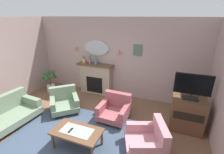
% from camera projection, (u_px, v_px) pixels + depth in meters
% --- Properties ---
extents(floor, '(7.00, 6.59, 0.10)m').
position_uv_depth(floor, '(73.00, 146.00, 3.74)').
color(floor, brown).
rests_on(floor, ground).
extents(wall_back, '(7.00, 0.10, 2.78)m').
position_uv_depth(wall_back, '(115.00, 58.00, 5.69)').
color(wall_back, '#B29993').
rests_on(wall_back, ground).
extents(patterned_rug, '(3.20, 2.40, 0.01)m').
position_uv_depth(patterned_rug, '(77.00, 139.00, 3.89)').
color(patterned_rug, '#38475B').
rests_on(patterned_rug, ground).
extents(fireplace, '(1.36, 0.36, 1.16)m').
position_uv_depth(fireplace, '(96.00, 79.00, 6.02)').
color(fireplace, tan).
rests_on(fireplace, ground).
extents(mantel_vase_centre, '(0.11, 0.11, 0.33)m').
position_uv_depth(mantel_vase_centre, '(84.00, 59.00, 5.88)').
color(mantel_vase_centre, tan).
rests_on(mantel_vase_centre, fireplace).
extents(mantel_vase_right, '(0.10, 0.10, 0.36)m').
position_uv_depth(mantel_vase_right, '(90.00, 58.00, 5.78)').
color(mantel_vase_right, '#9E6084').
rests_on(mantel_vase_right, fireplace).
extents(mantel_vase_left, '(0.13, 0.13, 0.33)m').
position_uv_depth(mantel_vase_left, '(96.00, 60.00, 5.72)').
color(mantel_vase_left, '#4C7093').
rests_on(mantel_vase_left, fireplace).
extents(wall_mirror, '(0.96, 0.06, 0.56)m').
position_uv_depth(wall_mirror, '(96.00, 48.00, 5.73)').
color(wall_mirror, '#B2BCC6').
extents(wall_sconce_left, '(0.14, 0.14, 0.14)m').
position_uv_depth(wall_sconce_left, '(75.00, 48.00, 5.99)').
color(wall_sconce_left, '#D17066').
extents(wall_sconce_right, '(0.14, 0.14, 0.14)m').
position_uv_depth(wall_sconce_right, '(118.00, 52.00, 5.42)').
color(wall_sconce_right, '#D17066').
extents(framed_picture, '(0.28, 0.03, 0.36)m').
position_uv_depth(framed_picture, '(138.00, 50.00, 5.22)').
color(framed_picture, '#4C6B56').
extents(coffee_table, '(1.10, 0.60, 0.45)m').
position_uv_depth(coffee_table, '(77.00, 133.00, 3.54)').
color(coffee_table, brown).
rests_on(coffee_table, ground).
extents(tv_remote, '(0.04, 0.16, 0.02)m').
position_uv_depth(tv_remote, '(71.00, 130.00, 3.51)').
color(tv_remote, black).
rests_on(tv_remote, coffee_table).
extents(floral_couch, '(1.00, 1.78, 0.76)m').
position_uv_depth(floral_couch, '(3.00, 115.00, 4.26)').
color(floral_couch, gray).
rests_on(floral_couch, ground).
extents(armchair_in_corner, '(1.14, 1.14, 0.71)m').
position_uv_depth(armchair_in_corner, '(64.00, 101.00, 5.00)').
color(armchair_in_corner, gray).
rests_on(armchair_in_corner, ground).
extents(armchair_beside_couch, '(1.05, 1.04, 0.71)m').
position_uv_depth(armchair_beside_couch, '(149.00, 139.00, 3.45)').
color(armchair_beside_couch, '#B77A84').
rests_on(armchair_beside_couch, ground).
extents(armchair_by_coffee_table, '(0.84, 0.85, 0.71)m').
position_uv_depth(armchair_by_coffee_table, '(115.00, 109.00, 4.60)').
color(armchair_by_coffee_table, '#934C51').
rests_on(armchair_by_coffee_table, ground).
extents(tv_cabinet, '(0.80, 0.57, 0.90)m').
position_uv_depth(tv_cabinet, '(187.00, 114.00, 4.10)').
color(tv_cabinet, brown).
rests_on(tv_cabinet, ground).
extents(tv_flatscreen, '(0.84, 0.24, 0.65)m').
position_uv_depth(tv_flatscreen, '(193.00, 86.00, 3.79)').
color(tv_flatscreen, black).
rests_on(tv_flatscreen, tv_cabinet).
extents(potted_plant_tall_palm, '(0.60, 0.61, 0.94)m').
position_uv_depth(potted_plant_tall_palm, '(50.00, 79.00, 6.17)').
color(potted_plant_tall_palm, silver).
rests_on(potted_plant_tall_palm, ground).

